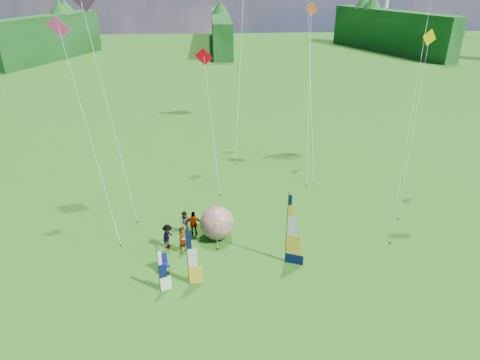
{
  "coord_description": "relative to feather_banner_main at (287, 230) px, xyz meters",
  "views": [
    {
      "loc": [
        -2.55,
        -19.17,
        17.09
      ],
      "look_at": [
        -1.0,
        4.0,
        5.5
      ],
      "focal_mm": 32.0,
      "sensor_mm": 36.0,
      "label": 1
    }
  ],
  "objects": [
    {
      "name": "camp_chair",
      "position": [
        -7.69,
        -0.45,
        -1.9
      ],
      "size": [
        0.87,
        0.87,
        1.14
      ],
      "primitive_type": null,
      "rotation": [
        0.0,
        0.0,
        0.42
      ],
      "color": "#0B1053",
      "rests_on": "ground"
    },
    {
      "name": "spectator_d",
      "position": [
        -5.93,
        3.52,
        -1.53
      ],
      "size": [
        1.15,
        0.55,
        1.89
      ],
      "primitive_type": "imported",
      "rotation": [
        0.0,
        0.0,
        3.05
      ],
      "color": "#66594C",
      "rests_on": "ground"
    },
    {
      "name": "side_banner_far",
      "position": [
        -7.73,
        -2.31,
        -1.05
      ],
      "size": [
        0.84,
        0.39,
        2.85
      ],
      "primitive_type": null,
      "rotation": [
        0.0,
        0.0,
        0.35
      ],
      "color": "white",
      "rests_on": "ground"
    },
    {
      "name": "ground",
      "position": [
        -1.84,
        -2.95,
        -2.47
      ],
      "size": [
        220.0,
        220.0,
        0.0
      ],
      "primitive_type": "plane",
      "color": "#2E7F1B",
      "rests_on": "ground"
    },
    {
      "name": "small_kite_pink",
      "position": [
        -12.74,
        5.69,
        4.89
      ],
      "size": [
        6.54,
        9.13,
        14.73
      ],
      "primitive_type": null,
      "rotation": [
        0.0,
        0.0,
        0.05
      ],
      "color": "#F33287",
      "rests_on": "ground"
    },
    {
      "name": "treeline_ring",
      "position": [
        -1.84,
        -2.95,
        1.53
      ],
      "size": [
        210.0,
        210.0,
        8.0
      ],
      "primitive_type": null,
      "color": "#1F6025",
      "rests_on": "ground"
    },
    {
      "name": "spectator_b",
      "position": [
        -6.52,
        3.64,
        -1.55
      ],
      "size": [
        0.9,
        0.45,
        1.85
      ],
      "primitive_type": "imported",
      "rotation": [
        0.0,
        0.0,
        0.01
      ],
      "color": "#66594C",
      "rests_on": "ground"
    },
    {
      "name": "small_kite_orange",
      "position": [
        4.15,
        14.29,
        4.93
      ],
      "size": [
        6.8,
        10.04,
        14.8
      ],
      "primitive_type": null,
      "rotation": [
        0.0,
        0.0,
        0.42
      ],
      "color": "#D64A1C",
      "rests_on": "ground"
    },
    {
      "name": "side_banner_left",
      "position": [
        -6.1,
        -1.73,
        -0.57
      ],
      "size": [
        1.05,
        0.11,
        3.81
      ],
      "primitive_type": null,
      "rotation": [
        0.0,
        0.0,
        -0.01
      ],
      "color": "yellow",
      "rests_on": "ground"
    },
    {
      "name": "feather_banner_main",
      "position": [
        0.0,
        0.0,
        0.0
      ],
      "size": [
        1.28,
        0.59,
        4.95
      ],
      "primitive_type": null,
      "rotation": [
        0.0,
        0.0,
        -0.38
      ],
      "color": "#061041",
      "rests_on": "ground"
    },
    {
      "name": "small_kite_green",
      "position": [
        -1.4,
        20.58,
        8.91
      ],
      "size": [
        6.12,
        12.75,
        22.78
      ],
      "primitive_type": null,
      "rotation": [
        0.0,
        0.0,
        0.16
      ],
      "color": "green",
      "rests_on": "ground"
    },
    {
      "name": "kite_whale",
      "position": [
        4.62,
        16.9,
        7.51
      ],
      "size": [
        9.47,
        16.14,
        19.97
      ],
      "primitive_type": null,
      "rotation": [
        0.0,
        0.0,
        -0.37
      ],
      "color": "black",
      "rests_on": "ground"
    },
    {
      "name": "spectator_c",
      "position": [
        -7.63,
        2.08,
        -1.58
      ],
      "size": [
        0.8,
        1.24,
        1.8
      ],
      "primitive_type": "imported",
      "rotation": [
        0.0,
        0.0,
        1.22
      ],
      "color": "#66594C",
      "rests_on": "ground"
    },
    {
      "name": "small_kite_yellow",
      "position": [
        10.98,
        7.98,
        4.18
      ],
      "size": [
        7.81,
        10.14,
        13.31
      ],
      "primitive_type": null,
      "rotation": [
        0.0,
        0.0,
        0.3
      ],
      "color": "#EDC400",
      "rests_on": "ground"
    },
    {
      "name": "small_kite_red",
      "position": [
        -4.48,
        12.74,
        3.22
      ],
      "size": [
        5.11,
        10.06,
        11.39
      ],
      "primitive_type": null,
      "rotation": [
        0.0,
        0.0,
        0.15
      ],
      "color": "red",
      "rests_on": "ground"
    },
    {
      "name": "bol_inflatable",
      "position": [
        -4.31,
        3.1,
        -1.28
      ],
      "size": [
        3.14,
        3.14,
        2.38
      ],
      "primitive_type": "sphere",
      "rotation": [
        0.0,
        0.0,
        0.41
      ],
      "color": "#16219C",
      "rests_on": "ground"
    },
    {
      "name": "kite_rainbow_delta",
      "position": [
        -12.11,
        9.21,
        6.36
      ],
      "size": [
        11.04,
        13.8,
        17.67
      ],
      "primitive_type": null,
      "rotation": [
        0.0,
        0.0,
        -0.24
      ],
      "color": "red",
      "rests_on": "ground"
    },
    {
      "name": "kite_parafoil",
      "position": [
        8.99,
        4.74,
        6.69
      ],
      "size": [
        8.46,
        10.77,
        18.34
      ],
      "primitive_type": null,
      "rotation": [
        0.0,
        0.0,
        -0.3
      ],
      "color": "#AF2500",
      "rests_on": "ground"
    },
    {
      "name": "spectator_a",
      "position": [
        -6.59,
        1.54,
        -1.53
      ],
      "size": [
        0.81,
        0.8,
        1.89
      ],
      "primitive_type": "imported",
      "rotation": [
        0.0,
        0.0,
        0.77
      ],
      "color": "#66594C",
      "rests_on": "ground"
    }
  ]
}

